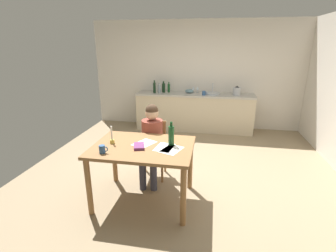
# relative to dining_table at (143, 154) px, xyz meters

# --- Properties ---
(ground_plane) EXTENTS (5.20, 5.20, 0.04)m
(ground_plane) POSITION_rel_dining_table_xyz_m (0.41, 0.89, -0.70)
(ground_plane) COLOR #937F60
(wall_back) EXTENTS (5.20, 0.12, 2.60)m
(wall_back) POSITION_rel_dining_table_xyz_m (0.41, 3.49, 0.62)
(wall_back) COLOR silver
(wall_back) RESTS_ON ground
(kitchen_counter) EXTENTS (2.83, 0.64, 0.90)m
(kitchen_counter) POSITION_rel_dining_table_xyz_m (0.41, 3.13, -0.23)
(kitchen_counter) COLOR beige
(kitchen_counter) RESTS_ON ground
(dining_table) EXTENTS (1.28, 0.94, 0.80)m
(dining_table) POSITION_rel_dining_table_xyz_m (0.00, 0.00, 0.00)
(dining_table) COLOR olive
(dining_table) RESTS_ON ground
(chair_at_table) EXTENTS (0.42, 0.42, 0.88)m
(chair_at_table) POSITION_rel_dining_table_xyz_m (-0.03, 0.71, -0.19)
(chair_at_table) COLOR olive
(chair_at_table) RESTS_ON ground
(person_seated) EXTENTS (0.34, 0.60, 1.19)m
(person_seated) POSITION_rel_dining_table_xyz_m (-0.03, 0.56, -0.01)
(person_seated) COLOR brown
(person_seated) RESTS_ON ground
(coffee_mug) EXTENTS (0.11, 0.07, 0.10)m
(coffee_mug) POSITION_rel_dining_table_xyz_m (-0.41, -0.31, 0.16)
(coffee_mug) COLOR #33598C
(coffee_mug) RESTS_ON dining_table
(candlestick) EXTENTS (0.06, 0.06, 0.24)m
(candlestick) POSITION_rel_dining_table_xyz_m (-0.42, 0.01, 0.18)
(candlestick) COLOR gold
(candlestick) RESTS_ON dining_table
(book_magazine) EXTENTS (0.18, 0.24, 0.03)m
(book_magazine) POSITION_rel_dining_table_xyz_m (-0.03, -0.06, 0.13)
(book_magazine) COLOR #703268
(book_magazine) RESTS_ON dining_table
(paper_letter) EXTENTS (0.32, 0.36, 0.00)m
(paper_letter) POSITION_rel_dining_table_xyz_m (-0.00, 0.08, 0.12)
(paper_letter) COLOR white
(paper_letter) RESTS_ON dining_table
(paper_bill) EXTENTS (0.30, 0.35, 0.00)m
(paper_bill) POSITION_rel_dining_table_xyz_m (0.38, -0.06, 0.12)
(paper_bill) COLOR white
(paper_bill) RESTS_ON dining_table
(paper_envelope) EXTENTS (0.25, 0.32, 0.00)m
(paper_envelope) POSITION_rel_dining_table_xyz_m (0.28, -0.01, 0.12)
(paper_envelope) COLOR white
(paper_envelope) RESTS_ON dining_table
(wine_bottle_on_table) EXTENTS (0.07, 0.07, 0.31)m
(wine_bottle_on_table) POSITION_rel_dining_table_xyz_m (0.35, 0.10, 0.24)
(wine_bottle_on_table) COLOR #194C23
(wine_bottle_on_table) RESTS_ON dining_table
(sink_unit) EXTENTS (0.36, 0.36, 0.24)m
(sink_unit) POSITION_rel_dining_table_xyz_m (0.83, 3.14, 0.24)
(sink_unit) COLOR #B2B7BC
(sink_unit) RESTS_ON kitchen_counter
(bottle_oil) EXTENTS (0.07, 0.07, 0.31)m
(bottle_oil) POSITION_rel_dining_table_xyz_m (-0.56, 3.05, 0.35)
(bottle_oil) COLOR black
(bottle_oil) RESTS_ON kitchen_counter
(bottle_vinegar) EXTENTS (0.08, 0.08, 0.24)m
(bottle_vinegar) POSITION_rel_dining_table_xyz_m (-0.45, 3.08, 0.32)
(bottle_vinegar) COLOR #8C999E
(bottle_vinegar) RESTS_ON kitchen_counter
(bottle_wine_red) EXTENTS (0.08, 0.08, 0.28)m
(bottle_wine_red) POSITION_rel_dining_table_xyz_m (-0.36, 3.17, 0.33)
(bottle_wine_red) COLOR black
(bottle_wine_red) RESTS_ON kitchen_counter
(bottle_sauce) EXTENTS (0.06, 0.06, 0.25)m
(bottle_sauce) POSITION_rel_dining_table_xyz_m (-0.24, 3.22, 0.32)
(bottle_sauce) COLOR #194C23
(bottle_sauce) RESTS_ON kitchen_counter
(mixing_bowl) EXTENTS (0.20, 0.20, 0.09)m
(mixing_bowl) POSITION_rel_dining_table_xyz_m (0.27, 3.21, 0.26)
(mixing_bowl) COLOR #668C99
(mixing_bowl) RESTS_ON kitchen_counter
(stovetop_kettle) EXTENTS (0.18, 0.18, 0.22)m
(stovetop_kettle) POSITION_rel_dining_table_xyz_m (1.39, 3.13, 0.31)
(stovetop_kettle) COLOR #B7BABF
(stovetop_kettle) RESTS_ON kitchen_counter
(wine_glass_near_sink) EXTENTS (0.07, 0.07, 0.15)m
(wine_glass_near_sink) POSITION_rel_dining_table_xyz_m (0.47, 3.28, 0.32)
(wine_glass_near_sink) COLOR silver
(wine_glass_near_sink) RESTS_ON kitchen_counter
(wine_glass_by_kettle) EXTENTS (0.07, 0.07, 0.15)m
(wine_glass_by_kettle) POSITION_rel_dining_table_xyz_m (0.36, 3.28, 0.32)
(wine_glass_by_kettle) COLOR silver
(wine_glass_by_kettle) RESTS_ON kitchen_counter
(teacup_on_counter) EXTENTS (0.12, 0.08, 0.10)m
(teacup_on_counter) POSITION_rel_dining_table_xyz_m (0.64, 2.98, 0.27)
(teacup_on_counter) COLOR #33598C
(teacup_on_counter) RESTS_ON kitchen_counter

